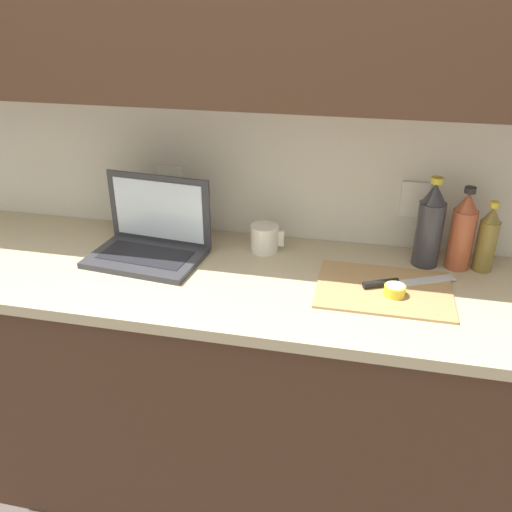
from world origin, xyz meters
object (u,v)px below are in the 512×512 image
at_px(laptop, 151,238).
at_px(knife, 393,282).
at_px(cutting_board, 384,289).
at_px(bottle_oil_tall, 462,232).
at_px(bottle_green_soda, 430,226).
at_px(bottle_water_clear, 487,240).
at_px(measuring_cup, 265,238).
at_px(lemon_half_cut, 395,290).

bearing_deg(laptop, knife, 2.17).
height_order(cutting_board, bottle_oil_tall, bottle_oil_tall).
relative_size(laptop, bottle_green_soda, 1.32).
bearing_deg(cutting_board, bottle_green_soda, 57.90).
xyz_separation_m(cutting_board, bottle_green_soda, (0.13, 0.20, 0.13)).
xyz_separation_m(knife, bottle_water_clear, (0.28, 0.18, 0.09)).
bearing_deg(cutting_board, measuring_cup, 155.19).
xyz_separation_m(bottle_green_soda, bottle_water_clear, (0.18, -0.00, -0.03)).
bearing_deg(knife, laptop, 150.76).
bearing_deg(measuring_cup, laptop, -163.18).
bearing_deg(lemon_half_cut, bottle_green_soda, 67.66).
relative_size(bottle_oil_tall, bottle_water_clear, 1.18).
xyz_separation_m(cutting_board, bottle_water_clear, (0.30, 0.20, 0.10)).
relative_size(cutting_board, measuring_cup, 3.46).
height_order(knife, measuring_cup, measuring_cup).
bearing_deg(bottle_water_clear, bottle_green_soda, 180.00).
bearing_deg(bottle_oil_tall, bottle_green_soda, 180.00).
relative_size(laptop, lemon_half_cut, 6.29).
xyz_separation_m(laptop, measuring_cup, (0.36, 0.11, -0.01)).
relative_size(knife, measuring_cup, 2.45).
bearing_deg(bottle_water_clear, laptop, -173.28).
bearing_deg(measuring_cup, bottle_oil_tall, 1.45).
bearing_deg(bottle_oil_tall, knife, -138.39).
distance_m(bottle_oil_tall, bottle_water_clear, 0.08).
bearing_deg(lemon_half_cut, measuring_cup, 152.71).
height_order(laptop, knife, laptop).
relative_size(laptop, measuring_cup, 3.38).
distance_m(laptop, bottle_oil_tall, 1.00).
bearing_deg(lemon_half_cut, laptop, 171.98).
relative_size(knife, lemon_half_cut, 4.55).
relative_size(lemon_half_cut, measuring_cup, 0.54).
relative_size(laptop, cutting_board, 0.98).
height_order(cutting_board, lemon_half_cut, lemon_half_cut).
relative_size(lemon_half_cut, bottle_oil_tall, 0.23).
bearing_deg(bottle_water_clear, cutting_board, -146.34).
height_order(bottle_oil_tall, measuring_cup, bottle_oil_tall).
distance_m(cutting_board, bottle_water_clear, 0.38).
xyz_separation_m(lemon_half_cut, bottle_water_clear, (0.27, 0.24, 0.08)).
xyz_separation_m(bottle_green_soda, measuring_cup, (-0.53, -0.02, -0.09)).
bearing_deg(lemon_half_cut, bottle_oil_tall, 50.32).
xyz_separation_m(bottle_green_soda, bottle_oil_tall, (0.10, 0.00, -0.01)).
bearing_deg(cutting_board, bottle_water_clear, 33.66).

